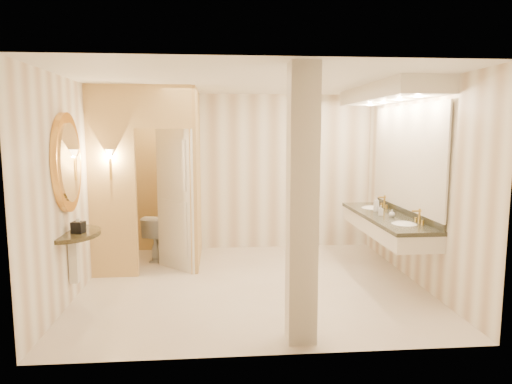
% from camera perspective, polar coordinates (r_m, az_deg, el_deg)
% --- Properties ---
extents(floor, '(4.50, 4.50, 0.00)m').
position_cam_1_polar(floor, '(6.33, -0.46, -11.43)').
color(floor, silver).
rests_on(floor, ground).
extents(ceiling, '(4.50, 4.50, 0.00)m').
position_cam_1_polar(ceiling, '(6.02, -0.49, 13.67)').
color(ceiling, white).
rests_on(ceiling, wall_back).
extents(wall_back, '(4.50, 0.02, 2.70)m').
position_cam_1_polar(wall_back, '(8.01, -1.58, 2.48)').
color(wall_back, white).
rests_on(wall_back, floor).
extents(wall_front, '(4.50, 0.02, 2.70)m').
position_cam_1_polar(wall_front, '(4.06, 1.70, -2.53)').
color(wall_front, white).
rests_on(wall_front, floor).
extents(wall_left, '(0.02, 4.00, 2.70)m').
position_cam_1_polar(wall_left, '(6.27, -21.44, 0.54)').
color(wall_left, white).
rests_on(wall_left, floor).
extents(wall_right, '(0.02, 4.00, 2.70)m').
position_cam_1_polar(wall_right, '(6.59, 19.42, 0.95)').
color(wall_right, white).
rests_on(wall_right, floor).
extents(toilet_closet, '(1.50, 1.55, 2.70)m').
position_cam_1_polar(toilet_closet, '(6.99, -10.43, 1.90)').
color(toilet_closet, '#EECE7C').
rests_on(toilet_closet, floor).
extents(wall_sconce, '(0.14, 0.14, 0.42)m').
position_cam_1_polar(wall_sconce, '(6.57, -17.82, 4.34)').
color(wall_sconce, gold).
rests_on(wall_sconce, toilet_closet).
extents(vanity, '(0.75, 2.50, 2.09)m').
position_cam_1_polar(vanity, '(6.71, 16.46, 3.57)').
color(vanity, silver).
rests_on(vanity, floor).
extents(console_shelf, '(0.90, 0.90, 1.90)m').
position_cam_1_polar(console_shelf, '(5.81, -22.41, -0.18)').
color(console_shelf, black).
rests_on(console_shelf, floor).
extents(pillar, '(0.28, 0.28, 2.70)m').
position_cam_1_polar(pillar, '(4.40, 5.79, -1.77)').
color(pillar, silver).
rests_on(pillar, floor).
extents(tissue_box, '(0.16, 0.16, 0.13)m').
position_cam_1_polar(tissue_box, '(5.78, -21.32, -4.12)').
color(tissue_box, black).
rests_on(tissue_box, console_shelf).
extents(toilet, '(0.59, 0.80, 0.73)m').
position_cam_1_polar(toilet, '(7.63, -11.71, -5.41)').
color(toilet, white).
rests_on(toilet, floor).
extents(soap_bottle_a, '(0.08, 0.08, 0.14)m').
position_cam_1_polar(soap_bottle_a, '(6.73, 15.33, -2.24)').
color(soap_bottle_a, beige).
rests_on(soap_bottle_a, vanity).
extents(soap_bottle_b, '(0.11, 0.11, 0.11)m').
position_cam_1_polar(soap_bottle_b, '(6.65, 16.62, -2.56)').
color(soap_bottle_b, silver).
rests_on(soap_bottle_b, vanity).
extents(soap_bottle_c, '(0.12, 0.12, 0.24)m').
position_cam_1_polar(soap_bottle_c, '(7.01, 14.81, -1.44)').
color(soap_bottle_c, '#C6B28C').
rests_on(soap_bottle_c, vanity).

